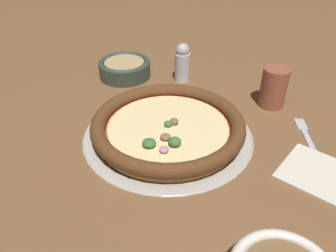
{
  "coord_description": "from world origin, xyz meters",
  "views": [
    {
      "loc": [
        -0.31,
        -0.51,
        0.44
      ],
      "look_at": [
        0.0,
        0.0,
        0.02
      ],
      "focal_mm": 35.0,
      "sensor_mm": 36.0,
      "label": 1
    }
  ],
  "objects": [
    {
      "name": "drinking_cup",
      "position": [
        0.29,
        -0.02,
        0.05
      ],
      "size": [
        0.07,
        0.07,
        0.1
      ],
      "color": "brown",
      "rests_on": "ground_plane"
    },
    {
      "name": "fork",
      "position": [
        0.26,
        -0.17,
        0.0
      ],
      "size": [
        0.11,
        0.15,
        0.0
      ],
      "rotation": [
        0.0,
        0.0,
        7.25
      ],
      "color": "#B7B7BC",
      "rests_on": "ground_plane"
    },
    {
      "name": "pizza",
      "position": [
        -0.0,
        -0.0,
        0.03
      ],
      "size": [
        0.34,
        0.34,
        0.04
      ],
      "color": "#BC7F42",
      "rests_on": "pizza_tray"
    },
    {
      "name": "napkin",
      "position": [
        0.18,
        -0.26,
        0.0
      ],
      "size": [
        0.16,
        0.16,
        0.01
      ],
      "rotation": [
        0.0,
        0.0,
        0.34
      ],
      "color": "beige",
      "rests_on": "ground_plane"
    },
    {
      "name": "ground_plane",
      "position": [
        0.0,
        0.0,
        0.0
      ],
      "size": [
        3.0,
        3.0,
        0.0
      ],
      "primitive_type": "plane",
      "color": "brown"
    },
    {
      "name": "pepper_shaker",
      "position": [
        0.18,
        0.21,
        0.06
      ],
      "size": [
        0.04,
        0.04,
        0.11
      ],
      "color": "silver",
      "rests_on": "ground_plane"
    },
    {
      "name": "bowl_near",
      "position": [
        0.04,
        0.32,
        0.03
      ],
      "size": [
        0.15,
        0.15,
        0.05
      ],
      "color": "#334238",
      "rests_on": "ground_plane"
    },
    {
      "name": "pizza_tray",
      "position": [
        0.0,
        0.0,
        0.0
      ],
      "size": [
        0.38,
        0.38,
        0.01
      ],
      "color": "#B7B2A8",
      "rests_on": "ground_plane"
    }
  ]
}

